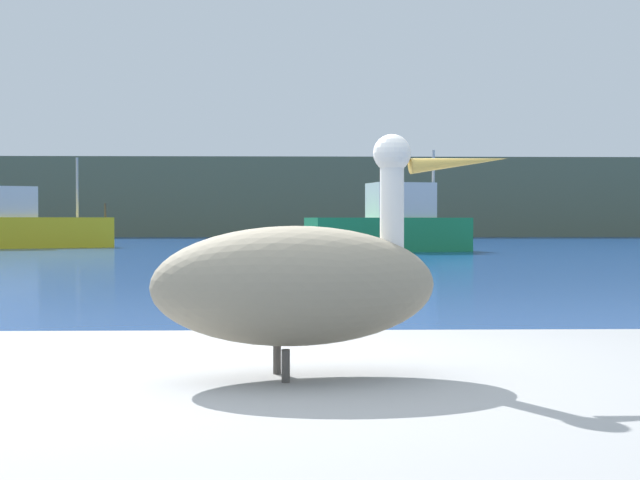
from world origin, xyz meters
The scene contains 5 objects.
hillside_backdrop centered at (0.00, 72.25, 3.15)m, with size 140.00×12.07×6.30m, color #5B664C.
pier_dock centered at (0.42, -0.33, 0.38)m, with size 3.82×2.82×0.75m, color #989898.
pelican centered at (0.43, -0.33, 1.10)m, with size 1.40×0.71×0.90m.
fishing_boat_green centered at (4.40, 33.95, 1.07)m, with size 7.11×3.77×4.33m.
fishing_boat_yellow centered at (-12.64, 39.44, 1.04)m, with size 7.97×5.44×4.40m.
Camera 1 is at (0.43, -3.60, 1.33)m, focal length 50.18 mm.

